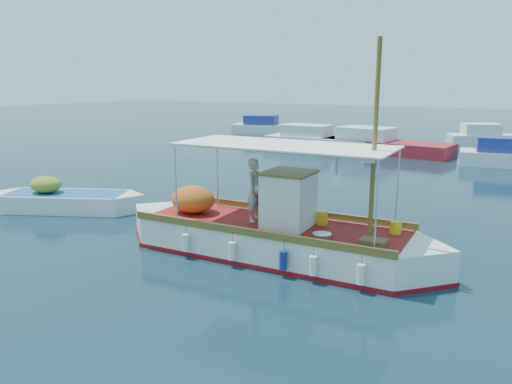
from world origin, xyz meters
The scene contains 8 objects.
ground centered at (0.00, 0.00, 0.00)m, with size 160.00×160.00×0.00m, color black.
fishing_caique centered at (0.16, -0.73, 0.51)m, with size 9.45×2.88×5.77m.
dinghy centered at (-8.53, -0.34, 0.30)m, with size 5.30×3.25×1.42m.
bg_boat_nw centered at (-7.24, 19.88, 0.49)m, with size 7.80×2.41×1.80m.
bg_boat_n centered at (-2.94, 20.02, 0.49)m, with size 8.81×3.89×1.80m.
bg_boat_ne centered at (4.84, 18.29, 0.49)m, with size 5.87×2.98×1.80m.
bg_boat_far_w centered at (-14.89, 26.97, 0.49)m, with size 7.32×4.08×1.80m.
bg_boat_far_n centered at (2.92, 27.31, 0.49)m, with size 6.36×4.26×1.80m.
Camera 1 is at (6.28, -12.07, 4.61)m, focal length 35.00 mm.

